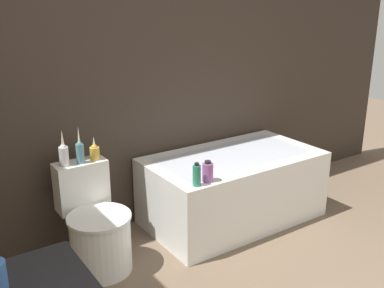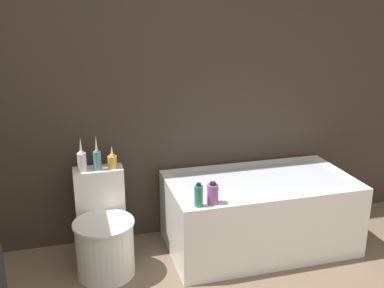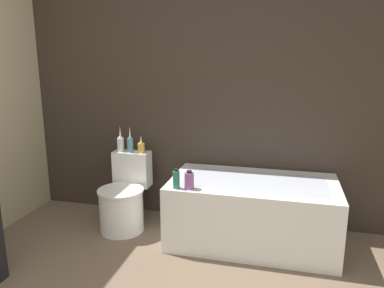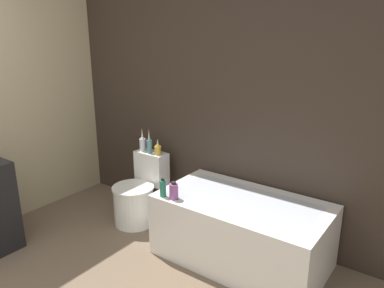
% 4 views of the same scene
% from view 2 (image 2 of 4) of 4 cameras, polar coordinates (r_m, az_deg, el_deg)
% --- Properties ---
extents(wall_back_tiled, '(6.40, 0.06, 2.60)m').
position_cam_2_polar(wall_back_tiled, '(3.49, -6.95, 8.03)').
color(wall_back_tiled, '#332821').
rests_on(wall_back_tiled, ground_plane).
extents(bathtub, '(1.43, 0.79, 0.57)m').
position_cam_2_polar(bathtub, '(3.63, 8.52, -8.55)').
color(bathtub, white).
rests_on(bathtub, ground).
extents(toilet, '(0.43, 0.59, 0.70)m').
position_cam_2_polar(toilet, '(3.35, -11.16, -11.11)').
color(toilet, white).
rests_on(toilet, ground).
extents(vase_gold, '(0.06, 0.06, 0.25)m').
position_cam_2_polar(vase_gold, '(3.33, -13.82, -1.92)').
color(vase_gold, silver).
rests_on(vase_gold, toilet).
extents(vase_silver, '(0.06, 0.06, 0.26)m').
position_cam_2_polar(vase_silver, '(3.33, -11.95, -1.80)').
color(vase_silver, teal).
rests_on(vase_silver, toilet).
extents(vase_bronze, '(0.07, 0.07, 0.17)m').
position_cam_2_polar(vase_bronze, '(3.35, -10.09, -2.04)').
color(vase_bronze, gold).
rests_on(vase_bronze, toilet).
extents(shampoo_bottle_tall, '(0.06, 0.06, 0.17)m').
position_cam_2_polar(shampoo_bottle_tall, '(3.00, 0.84, -6.58)').
color(shampoo_bottle_tall, '#267259').
rests_on(shampoo_bottle_tall, bathtub).
extents(shampoo_bottle_short, '(0.08, 0.08, 0.15)m').
position_cam_2_polar(shampoo_bottle_short, '(3.05, 2.65, -6.34)').
color(shampoo_bottle_short, '#8C4C8C').
rests_on(shampoo_bottle_short, bathtub).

